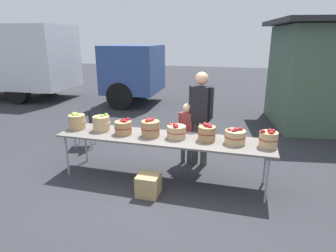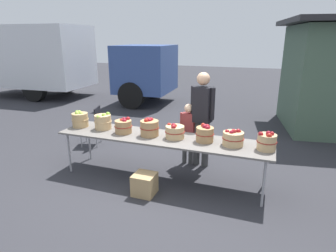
{
  "view_description": "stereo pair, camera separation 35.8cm",
  "coord_description": "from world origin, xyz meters",
  "views": [
    {
      "loc": [
        1.25,
        -4.19,
        2.29
      ],
      "look_at": [
        0.0,
        0.3,
        0.85
      ],
      "focal_mm": 30.55,
      "sensor_mm": 36.0,
      "label": 1
    },
    {
      "loc": [
        1.6,
        -4.08,
        2.29
      ],
      "look_at": [
        0.0,
        0.3,
        0.85
      ],
      "focal_mm": 30.55,
      "sensor_mm": 36.0,
      "label": 2
    }
  ],
  "objects": [
    {
      "name": "market_table",
      "position": [
        0.0,
        0.0,
        0.72
      ],
      "size": [
        3.5,
        0.76,
        0.75
      ],
      "color": "slate",
      "rests_on": "ground"
    },
    {
      "name": "box_truck",
      "position": [
        -6.27,
        5.13,
        1.49
      ],
      "size": [
        7.8,
        2.56,
        2.75
      ],
      "rotation": [
        0.0,
        0.0,
        0.05
      ],
      "color": "silver",
      "rests_on": "ground"
    },
    {
      "name": "apple_basket_red_2",
      "position": [
        0.22,
        0.02,
        0.86
      ],
      "size": [
        0.32,
        0.32,
        0.25
      ],
      "color": "tan",
      "rests_on": "market_table"
    },
    {
      "name": "apple_basket_red_5",
      "position": [
        1.61,
        -0.01,
        0.88
      ],
      "size": [
        0.29,
        0.29,
        0.29
      ],
      "color": "tan",
      "rests_on": "market_table"
    },
    {
      "name": "vendor_adult",
      "position": [
        0.48,
        0.76,
        1.02
      ],
      "size": [
        0.45,
        0.29,
        1.73
      ],
      "rotation": [
        0.0,
        0.0,
        2.95
      ],
      "color": "#3F3F3F",
      "rests_on": "ground"
    },
    {
      "name": "apple_basket_green_1",
      "position": [
        -1.13,
        0.05,
        0.88
      ],
      "size": [
        0.31,
        0.31,
        0.29
      ],
      "color": "tan",
      "rests_on": "market_table"
    },
    {
      "name": "apple_basket_red_3",
      "position": [
        0.7,
        0.04,
        0.88
      ],
      "size": [
        0.29,
        0.29,
        0.28
      ],
      "color": "#A87F51",
      "rests_on": "market_table"
    },
    {
      "name": "ground_plane",
      "position": [
        0.0,
        0.0,
        0.0
      ],
      "size": [
        40.0,
        40.0,
        0.0
      ],
      "primitive_type": "plane",
      "color": "#2D2D33"
    },
    {
      "name": "apple_basket_red_0",
      "position": [
        -0.68,
        -0.02,
        0.87
      ],
      "size": [
        0.3,
        0.3,
        0.27
      ],
      "color": "#A87F51",
      "rests_on": "market_table"
    },
    {
      "name": "folding_chair",
      "position": [
        -2.0,
        1.0,
        0.51
      ],
      "size": [
        0.5,
        0.5,
        0.86
      ],
      "rotation": [
        0.0,
        0.0,
        5.02
      ],
      "color": "black",
      "rests_on": "ground"
    },
    {
      "name": "child_customer",
      "position": [
        0.23,
        0.75,
        0.68
      ],
      "size": [
        0.3,
        0.18,
        1.16
      ],
      "rotation": [
        0.0,
        0.0,
        3.26
      ],
      "color": "#3F3F3F",
      "rests_on": "ground"
    },
    {
      "name": "apple_basket_red_4",
      "position": [
        1.14,
        0.02,
        0.86
      ],
      "size": [
        0.33,
        0.33,
        0.26
      ],
      "color": "tan",
      "rests_on": "market_table"
    },
    {
      "name": "produce_crate",
      "position": [
        -0.07,
        -0.55,
        0.16
      ],
      "size": [
        0.33,
        0.33,
        0.33
      ],
      "primitive_type": "cube",
      "color": "tan",
      "rests_on": "ground"
    },
    {
      "name": "apple_basket_red_1",
      "position": [
        -0.21,
        0.0,
        0.89
      ],
      "size": [
        0.32,
        0.32,
        0.3
      ],
      "color": "#A87F51",
      "rests_on": "market_table"
    },
    {
      "name": "apple_basket_green_0",
      "position": [
        -1.59,
        0.03,
        0.88
      ],
      "size": [
        0.3,
        0.3,
        0.29
      ],
      "color": "tan",
      "rests_on": "market_table"
    }
  ]
}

